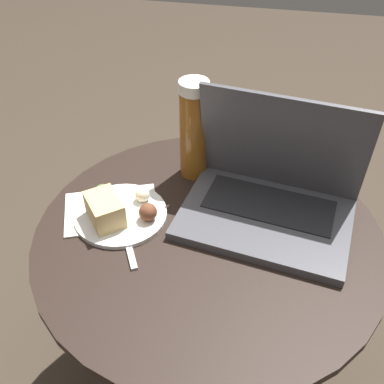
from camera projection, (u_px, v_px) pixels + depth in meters
name	position (u px, v px, depth m)	size (l,w,h in m)	color
ground_plane	(204.00, 370.00, 1.20)	(6.00, 6.00, 0.00)	#382D23
table	(207.00, 275.00, 0.95)	(0.67, 0.67, 0.52)	black
napkin	(112.00, 209.00, 0.91)	(0.22, 0.19, 0.00)	silver
laptop	(270.00, 193.00, 0.87)	(0.36, 0.27, 0.24)	#47474C
beer_glass	(194.00, 130.00, 0.93)	(0.06, 0.06, 0.22)	brown
snack_plate	(117.00, 211.00, 0.88)	(0.18, 0.18, 0.06)	silver
fork	(125.00, 231.00, 0.86)	(0.10, 0.16, 0.00)	#B2B2B7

